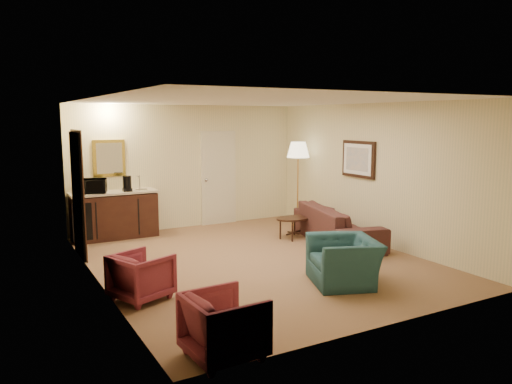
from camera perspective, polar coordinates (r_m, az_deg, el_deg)
ground at (r=8.30m, az=-0.02°, el=-7.83°), size 6.00×6.00×0.00m
room_walls at (r=8.63m, az=-3.07°, el=4.38°), size 5.02×6.01×2.61m
wetbar_cabinet at (r=10.12m, az=-15.87°, el=-2.52°), size 1.64×0.58×0.92m
sofa at (r=9.53m, az=9.29°, el=-2.99°), size 1.21×2.43×0.91m
teal_armchair at (r=7.19m, az=10.04°, el=-6.92°), size 0.95×1.16×0.87m
rose_chair_near at (r=6.68m, az=-12.97°, el=-9.11°), size 0.82×0.84×0.68m
rose_chair_far at (r=5.01m, az=-3.66°, el=-14.68°), size 0.69×0.73×0.72m
coffee_table at (r=9.78m, az=4.30°, el=-4.10°), size 0.84×0.71×0.41m
floor_lamp at (r=10.83m, az=4.79°, el=0.93°), size 0.63×0.63×1.83m
waste_bin at (r=10.28m, az=-12.17°, el=-4.03°), size 0.25×0.25×0.28m
microwave at (r=9.92m, az=-18.17°, el=0.83°), size 0.55×0.41×0.33m
coffee_maker at (r=9.96m, az=-14.51°, el=0.94°), size 0.18×0.18×0.30m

